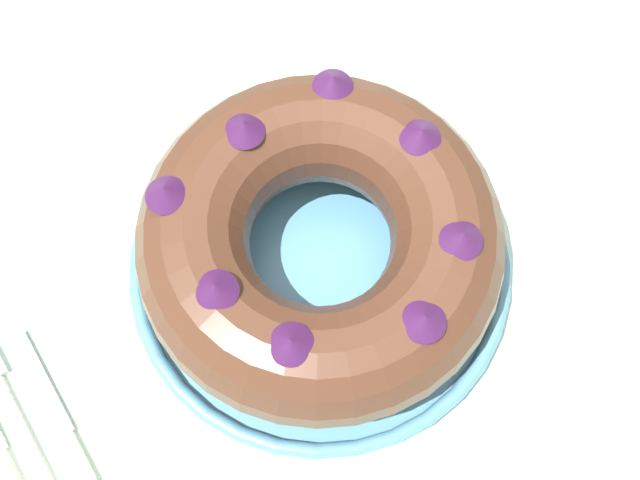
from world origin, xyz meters
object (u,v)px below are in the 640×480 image
at_px(serving_dish, 320,264).
at_px(cake_knife, 65,440).
at_px(bundt_cake, 320,240).
at_px(fork, 10,409).

xyz_separation_m(serving_dish, cake_knife, (-0.25, -0.01, -0.01)).
bearing_deg(bundt_cake, fork, 172.99).
bearing_deg(fork, serving_dish, -7.75).
relative_size(serving_dish, bundt_cake, 1.12).
bearing_deg(cake_knife, fork, 115.66).
xyz_separation_m(serving_dish, bundt_cake, (0.00, 0.00, 0.06)).
xyz_separation_m(serving_dish, fork, (-0.27, 0.03, -0.01)).
relative_size(fork, cake_knife, 1.16).
bearing_deg(cake_knife, serving_dish, -2.03).
distance_m(serving_dish, fork, 0.27).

